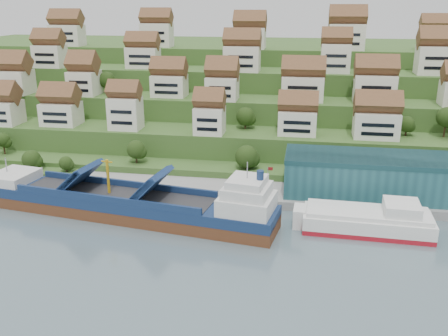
# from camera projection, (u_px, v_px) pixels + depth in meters

# --- Properties ---
(ground) EXTENTS (300.00, 300.00, 0.00)m
(ground) POSITION_uv_depth(u_px,v_px,m) (186.00, 218.00, 116.34)
(ground) COLOR slate
(ground) RESTS_ON ground
(quay) EXTENTS (180.00, 14.00, 2.20)m
(quay) POSITION_uv_depth(u_px,v_px,m) (276.00, 195.00, 126.88)
(quay) COLOR gray
(quay) RESTS_ON ground
(hillside) EXTENTS (260.00, 128.00, 31.00)m
(hillside) POSITION_uv_depth(u_px,v_px,m) (244.00, 95.00, 209.77)
(hillside) COLOR #2D4C1E
(hillside) RESTS_ON ground
(hillside_village) EXTENTS (160.74, 62.13, 29.23)m
(hillside_village) POSITION_uv_depth(u_px,v_px,m) (232.00, 76.00, 165.14)
(hillside_village) COLOR silver
(hillside_village) RESTS_ON ground
(hillside_trees) EXTENTS (145.37, 62.14, 30.77)m
(hillside_trees) POSITION_uv_depth(u_px,v_px,m) (194.00, 110.00, 153.04)
(hillside_trees) COLOR #274216
(hillside_trees) RESTS_ON ground
(warehouse) EXTENTS (60.00, 15.00, 10.00)m
(warehouse) POSITION_uv_depth(u_px,v_px,m) (409.00, 177.00, 121.78)
(warehouse) COLOR #235860
(warehouse) RESTS_ON quay
(flagpole) EXTENTS (1.28, 0.16, 8.00)m
(flagpole) POSITION_uv_depth(u_px,v_px,m) (268.00, 180.00, 120.66)
(flagpole) COLOR gray
(flagpole) RESTS_ON quay
(cargo_ship) EXTENTS (73.37, 21.93, 16.01)m
(cargo_ship) POSITION_uv_depth(u_px,v_px,m) (132.00, 205.00, 115.89)
(cargo_ship) COLOR #57301A
(cargo_ship) RESTS_ON ground
(second_ship) EXTENTS (27.78, 11.13, 7.96)m
(second_ship) POSITION_uv_depth(u_px,v_px,m) (370.00, 221.00, 108.76)
(second_ship) COLOR maroon
(second_ship) RESTS_ON ground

